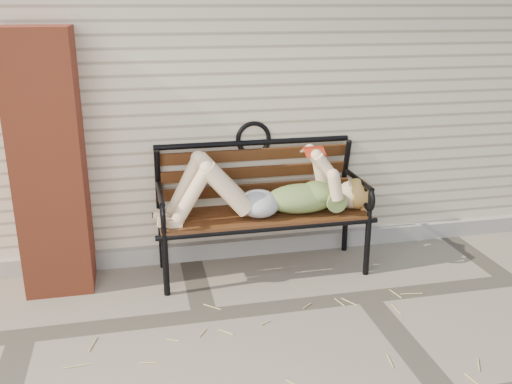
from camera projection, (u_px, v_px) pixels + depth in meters
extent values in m
plane|color=#796E5D|center=(366.00, 297.00, 4.39)|extent=(80.00, 80.00, 0.00)
cube|color=beige|center=(273.00, 61.00, 6.69)|extent=(8.00, 4.00, 3.00)
cube|color=#9A938B|center=(325.00, 239.00, 5.26)|extent=(8.00, 0.10, 0.15)
cube|color=#9A3C22|center=(50.00, 164.00, 4.29)|extent=(0.50, 0.50, 2.00)
cylinder|color=black|center=(166.00, 265.00, 4.34)|extent=(0.05, 0.05, 0.50)
cylinder|color=black|center=(162.00, 240.00, 4.80)|extent=(0.05, 0.05, 0.50)
cylinder|color=black|center=(367.00, 246.00, 4.68)|extent=(0.05, 0.05, 0.50)
cylinder|color=black|center=(345.00, 224.00, 5.14)|extent=(0.05, 0.05, 0.50)
cube|color=#4F2E14|center=(263.00, 215.00, 4.66)|extent=(1.69, 0.54, 0.03)
cylinder|color=black|center=(270.00, 229.00, 4.44)|extent=(1.78, 0.04, 0.04)
cylinder|color=black|center=(257.00, 208.00, 4.90)|extent=(1.78, 0.04, 0.04)
torus|color=black|center=(253.00, 139.00, 4.83)|extent=(0.31, 0.04, 0.31)
ellipsoid|color=#0A3647|center=(301.00, 198.00, 4.65)|extent=(0.60, 0.34, 0.23)
ellipsoid|color=#0A3647|center=(317.00, 193.00, 4.67)|extent=(0.29, 0.33, 0.18)
ellipsoid|color=#9E9EA2|center=(259.00, 203.00, 4.59)|extent=(0.33, 0.38, 0.21)
sphere|color=#FFD6AB|center=(351.00, 195.00, 4.74)|extent=(0.24, 0.24, 0.24)
ellipsoid|color=tan|center=(357.00, 194.00, 4.75)|extent=(0.28, 0.28, 0.26)
cube|color=#A42712|center=(313.00, 148.00, 4.54)|extent=(0.16, 0.02, 0.02)
cube|color=silver|center=(315.00, 153.00, 4.50)|extent=(0.16, 0.10, 0.06)
cube|color=silver|center=(311.00, 150.00, 4.59)|extent=(0.16, 0.10, 0.06)
cube|color=#A42712|center=(315.00, 152.00, 4.50)|extent=(0.17, 0.10, 0.06)
cube|color=#A42712|center=(311.00, 149.00, 4.59)|extent=(0.17, 0.10, 0.06)
cylinder|color=tan|center=(448.00, 381.00, 3.40)|extent=(0.12, 0.07, 0.01)
cylinder|color=tan|center=(412.00, 315.00, 4.12)|extent=(0.08, 0.12, 0.01)
cylinder|color=tan|center=(373.00, 307.00, 4.22)|extent=(0.05, 0.14, 0.01)
cylinder|color=tan|center=(440.00, 325.00, 3.99)|extent=(0.04, 0.16, 0.01)
cylinder|color=tan|center=(34.00, 355.00, 3.66)|extent=(0.02, 0.11, 0.01)
cylinder|color=tan|center=(325.00, 295.00, 4.41)|extent=(0.12, 0.13, 0.01)
cylinder|color=tan|center=(249.00, 331.00, 3.92)|extent=(0.16, 0.07, 0.01)
cylinder|color=tan|center=(359.00, 315.00, 4.13)|extent=(0.08, 0.15, 0.01)
cylinder|color=tan|center=(384.00, 329.00, 3.94)|extent=(0.06, 0.08, 0.01)
cylinder|color=tan|center=(364.00, 307.00, 4.22)|extent=(0.01, 0.15, 0.01)
cylinder|color=tan|center=(106.00, 369.00, 3.51)|extent=(0.10, 0.08, 0.01)
cylinder|color=tan|center=(247.00, 333.00, 3.89)|extent=(0.13, 0.02, 0.01)
cylinder|color=tan|center=(401.00, 359.00, 3.62)|extent=(0.16, 0.05, 0.01)
cylinder|color=tan|center=(236.00, 326.00, 3.98)|extent=(0.09, 0.06, 0.01)
cylinder|color=tan|center=(31.00, 369.00, 3.52)|extent=(0.01, 0.09, 0.01)
cylinder|color=tan|center=(305.00, 370.00, 3.50)|extent=(0.11, 0.02, 0.01)
cylinder|color=tan|center=(178.00, 307.00, 4.22)|extent=(0.17, 0.04, 0.01)
cylinder|color=tan|center=(123.00, 363.00, 3.58)|extent=(0.07, 0.14, 0.01)
cylinder|color=tan|center=(371.00, 317.00, 4.10)|extent=(0.11, 0.02, 0.01)
cylinder|color=tan|center=(190.00, 320.00, 4.05)|extent=(0.16, 0.05, 0.01)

